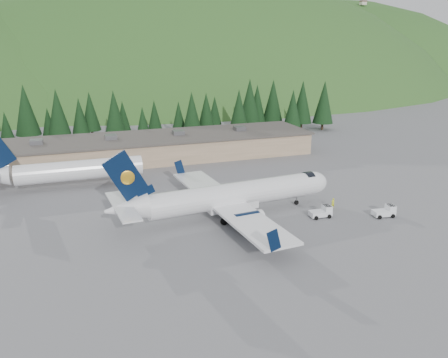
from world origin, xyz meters
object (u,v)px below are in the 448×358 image
baggage_tug_b (385,211)px  ramp_worker (333,203)px  baggage_tug_a (322,212)px  airliner (231,196)px  second_airliner (63,171)px  terminal_building (157,147)px

baggage_tug_b → ramp_worker: size_ratio=2.11×
baggage_tug_a → ramp_worker: bearing=39.6°
airliner → second_airliner: bearing=131.9°
ramp_worker → airliner: bearing=-11.8°
airliner → ramp_worker: 16.86m
airliner → ramp_worker: airliner is taller
terminal_building → ramp_worker: size_ratio=43.07×
airliner → baggage_tug_a: (13.02, -4.78, -2.40)m
baggage_tug_a → ramp_worker: baggage_tug_a is taller
second_airliner → baggage_tug_b: size_ratio=7.92×
second_airliner → ramp_worker: bearing=-30.9°
ramp_worker → second_airliner: bearing=-35.4°
second_airliner → terminal_building: second_airliner is taller
baggage_tug_b → second_airliner: bearing=154.4°
second_airliner → ramp_worker: 47.21m
airliner → baggage_tug_a: 14.07m
baggage_tug_a → baggage_tug_b: 9.67m
second_airliner → ramp_worker: (40.44, -24.24, -2.50)m
airliner → baggage_tug_b: airliner is taller
airliner → terminal_building: 38.31m
terminal_building → ramp_worker: 45.21m
second_airliner → terminal_building: size_ratio=0.39×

